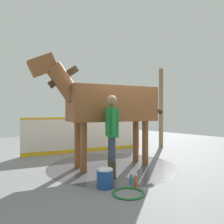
% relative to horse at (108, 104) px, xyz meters
% --- Properties ---
extents(ground_plane, '(16.00, 16.00, 0.02)m').
position_rel_horse_xyz_m(ground_plane, '(-0.08, -0.37, -1.58)').
color(ground_plane, gray).
extents(wet_patch, '(3.26, 3.26, 0.00)m').
position_rel_horse_xyz_m(wet_patch, '(-0.04, -0.12, -1.57)').
color(wet_patch, '#4C4C54').
rests_on(wet_patch, ground).
extents(barrier_wall, '(1.30, 4.02, 1.19)m').
position_rel_horse_xyz_m(barrier_wall, '(1.98, -0.74, -1.02)').
color(barrier_wall, silver).
rests_on(barrier_wall, ground).
extents(roof_post_far, '(0.16, 0.16, 2.99)m').
position_rel_horse_xyz_m(roof_post_far, '(0.79, -3.34, -0.08)').
color(roof_post_far, olive).
rests_on(roof_post_far, ground).
extents(horse, '(1.47, 3.47, 2.69)m').
position_rel_horse_xyz_m(horse, '(0.00, 0.00, 0.00)').
color(horse, brown).
rests_on(horse, ground).
extents(handler, '(0.59, 0.46, 1.74)m').
position_rel_horse_xyz_m(handler, '(-0.68, 0.47, -0.56)').
color(handler, '#47331E').
rests_on(handler, ground).
extents(wash_bucket, '(0.31, 0.31, 0.35)m').
position_rel_horse_xyz_m(wash_bucket, '(-1.11, 1.01, -1.40)').
color(wash_bucket, '#1E478C').
rests_on(wash_bucket, ground).
extents(bottle_shampoo, '(0.06, 0.06, 0.22)m').
position_rel_horse_xyz_m(bottle_shampoo, '(-1.28, 0.50, -1.47)').
color(bottle_shampoo, '#3399CC').
rests_on(bottle_shampoo, ground).
extents(bottle_spray, '(0.06, 0.06, 0.26)m').
position_rel_horse_xyz_m(bottle_spray, '(-1.47, 0.57, -1.46)').
color(bottle_spray, '#CC5933').
rests_on(bottle_spray, ground).
extents(hose_coil, '(0.55, 0.55, 0.03)m').
position_rel_horse_xyz_m(hose_coil, '(-1.61, 0.92, -1.56)').
color(hose_coil, '#267233').
rests_on(hose_coil, ground).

